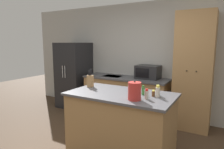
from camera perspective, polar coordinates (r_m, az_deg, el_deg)
name	(u,v)px	position (r m, az deg, el deg)	size (l,w,h in m)	color
wall_back	(155,60)	(4.65, 12.19, 4.04)	(7.20, 0.06, 2.60)	#B2B2AD
refrigerator	(74,75)	(5.37, -10.79, -0.13)	(0.74, 0.75, 1.69)	black
back_counter	(125,96)	(4.69, 3.87, -6.22)	(1.97, 0.67, 0.91)	#9E7547
pantry_cabinet	(194,72)	(4.18, 22.29, 0.75)	(0.69, 0.57, 2.27)	#9E7547
kitchen_island	(121,123)	(3.17, 2.52, -13.57)	(1.59, 0.90, 0.94)	#9E7547
microwave	(148,72)	(4.46, 10.24, 0.71)	(0.50, 0.40, 0.29)	#232326
knife_block	(90,81)	(3.43, -6.23, -1.75)	(0.09, 0.08, 0.30)	#9E7547
spice_bottle_tall_dark	(147,94)	(2.73, 9.87, -5.61)	(0.05, 0.05, 0.14)	beige
spice_bottle_short_red	(158,92)	(2.85, 12.95, -4.78)	(0.06, 0.06, 0.17)	beige
spice_bottle_amber_oil	(153,93)	(2.89, 11.73, -5.32)	(0.05, 0.05, 0.09)	#563319
spice_bottle_green_herb	(157,91)	(2.94, 12.87, -4.59)	(0.05, 0.05, 0.14)	#337033
spice_bottle_pale_salt	(143,91)	(2.94, 8.88, -4.55)	(0.04, 0.04, 0.14)	#337033
kettle	(135,91)	(2.65, 6.46, -4.74)	(0.17, 0.17, 0.26)	#B72D28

